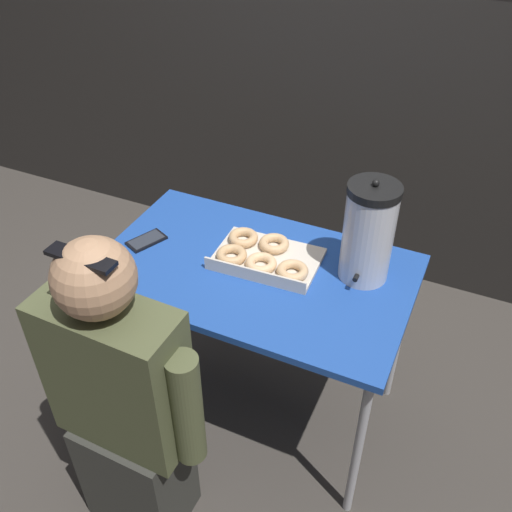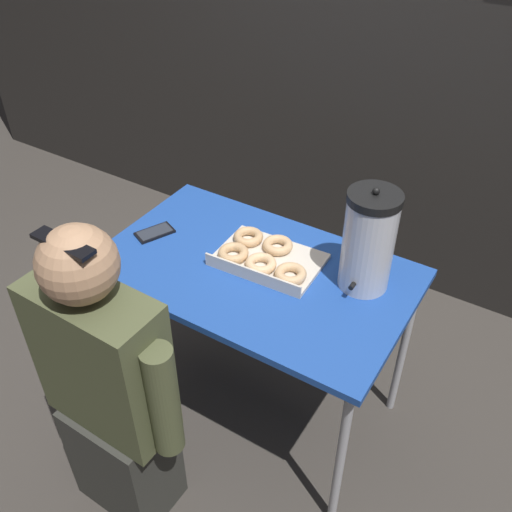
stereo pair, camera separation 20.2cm
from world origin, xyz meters
TOP-DOWN VIEW (x-y plane):
  - ground_plane at (0.00, 0.00)m, footprint 12.00×12.00m
  - back_wall at (0.00, 1.20)m, footprint 6.00×0.11m
  - folding_table at (0.00, 0.00)m, footprint 1.13×0.69m
  - donut_box at (0.01, 0.05)m, footprint 0.39×0.28m
  - coffee_urn at (0.37, 0.13)m, footprint 0.18×0.20m
  - cell_phone at (-0.45, -0.02)m, footprint 0.13×0.17m
  - person_seated at (-0.18, -0.60)m, footprint 0.58×0.25m

SIDE VIEW (x-z plane):
  - ground_plane at x=0.00m, z-range 0.00..0.00m
  - person_seated at x=-0.18m, z-range -0.03..1.21m
  - folding_table at x=0.00m, z-range 0.32..1.09m
  - cell_phone at x=-0.45m, z-range 0.77..0.78m
  - donut_box at x=0.01m, z-range 0.77..0.82m
  - coffee_urn at x=0.37m, z-range 0.76..1.15m
  - back_wall at x=0.00m, z-range 0.00..2.73m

